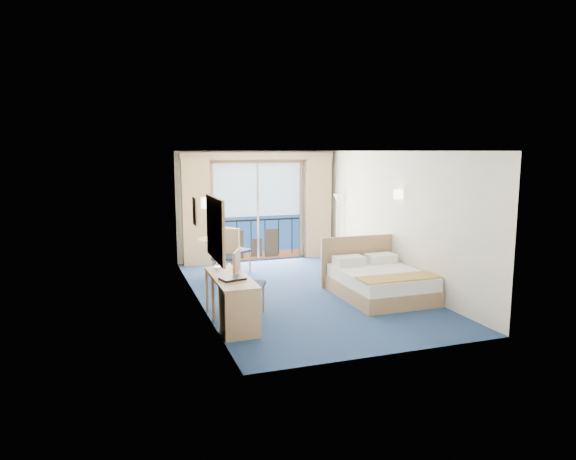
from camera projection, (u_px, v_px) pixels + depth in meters
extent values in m
plane|color=navy|center=(303.00, 292.00, 9.91)|extent=(6.50, 6.50, 0.00)
cube|color=white|center=(257.00, 206.00, 12.75)|extent=(4.00, 0.02, 2.70)
cube|color=white|center=(392.00, 256.00, 6.66)|extent=(4.00, 0.02, 2.70)
cube|color=white|center=(197.00, 228.00, 9.06)|extent=(0.02, 6.50, 2.70)
cube|color=white|center=(397.00, 218.00, 10.35)|extent=(0.02, 6.50, 2.70)
cube|color=silver|center=(304.00, 150.00, 9.50)|extent=(4.00, 6.50, 0.02)
cube|color=navy|center=(258.00, 237.00, 12.84)|extent=(2.20, 0.02, 1.08)
cube|color=#A4BCD8|center=(258.00, 189.00, 12.65)|extent=(2.20, 0.02, 1.32)
cube|color=#98522F|center=(258.00, 255.00, 12.91)|extent=(2.20, 0.02, 0.20)
cube|color=black|center=(258.00, 220.00, 12.77)|extent=(2.20, 0.02, 0.04)
cube|color=tan|center=(257.00, 161.00, 12.54)|extent=(2.36, 0.03, 0.12)
cube|color=tan|center=(212.00, 214.00, 12.36)|extent=(0.06, 0.03, 2.40)
cube|color=tan|center=(301.00, 210.00, 13.10)|extent=(0.06, 0.03, 2.40)
cube|color=silver|center=(258.00, 212.00, 12.73)|extent=(0.05, 0.02, 2.40)
cube|color=#372819|center=(271.00, 243.00, 12.96)|extent=(0.35, 0.02, 0.70)
cube|color=#372819|center=(237.00, 245.00, 12.68)|extent=(0.35, 0.02, 0.70)
cube|color=#372819|center=(256.00, 248.00, 12.85)|extent=(0.30, 0.02, 0.45)
cube|color=black|center=(223.00, 240.00, 12.54)|extent=(0.02, 0.01, 0.90)
cube|color=black|center=(237.00, 239.00, 12.66)|extent=(0.02, 0.01, 0.90)
cube|color=black|center=(251.00, 238.00, 12.78)|extent=(0.03, 0.01, 0.90)
cube|color=black|center=(265.00, 237.00, 12.89)|extent=(0.03, 0.01, 0.90)
cube|color=black|center=(279.00, 237.00, 13.01)|extent=(0.02, 0.01, 0.90)
cube|color=black|center=(292.00, 236.00, 13.12)|extent=(0.02, 0.01, 0.90)
cube|color=tan|center=(196.00, 212.00, 12.09)|extent=(0.65, 0.22, 2.55)
cube|color=tan|center=(318.00, 207.00, 13.09)|extent=(0.65, 0.22, 2.55)
cube|color=tan|center=(259.00, 156.00, 12.42)|extent=(3.80, 0.25, 0.18)
cube|color=tan|center=(215.00, 229.00, 7.64)|extent=(0.04, 1.25, 0.95)
cube|color=silver|center=(217.00, 229.00, 7.65)|extent=(0.01, 1.12, 0.82)
cube|color=tan|center=(195.00, 211.00, 9.46)|extent=(0.03, 0.42, 0.52)
cube|color=gray|center=(196.00, 211.00, 9.46)|extent=(0.01, 0.34, 0.44)
cylinder|color=beige|center=(206.00, 203.00, 8.45)|extent=(0.18, 0.18, 0.18)
cylinder|color=beige|center=(398.00, 194.00, 10.11)|extent=(0.18, 0.18, 0.18)
cube|color=tan|center=(381.00, 290.00, 9.53)|extent=(1.47, 1.84, 0.28)
cube|color=white|center=(381.00, 277.00, 9.50)|extent=(1.42, 1.78, 0.23)
cube|color=tan|center=(399.00, 278.00, 8.92)|extent=(1.45, 0.51, 0.03)
cube|color=white|center=(349.00, 261.00, 9.97)|extent=(0.57, 0.37, 0.17)
cube|color=white|center=(381.00, 258.00, 10.20)|extent=(0.57, 0.37, 0.17)
cube|color=tan|center=(358.00, 260.00, 10.38)|extent=(1.61, 0.06, 1.01)
cube|color=tan|center=(369.00, 265.00, 11.10)|extent=(0.40, 0.38, 0.53)
cube|color=silver|center=(370.00, 251.00, 11.06)|extent=(0.18, 0.15, 0.08)
imported|color=#41474F|center=(349.00, 256.00, 11.59)|extent=(1.07, 1.06, 0.70)
cylinder|color=silver|center=(336.00, 259.00, 12.82)|extent=(0.23, 0.23, 0.03)
cylinder|color=silver|center=(337.00, 229.00, 12.70)|extent=(0.02, 0.02, 1.56)
cone|color=silver|center=(337.00, 198.00, 12.59)|extent=(0.21, 0.21, 0.19)
cube|color=tan|center=(231.00, 278.00, 8.01)|extent=(0.56, 1.62, 0.04)
cube|color=tan|center=(240.00, 312.00, 7.55)|extent=(0.53, 0.49, 0.72)
cylinder|color=tan|center=(213.00, 299.00, 8.18)|extent=(0.05, 0.05, 0.72)
cylinder|color=tan|center=(243.00, 296.00, 8.34)|extent=(0.05, 0.05, 0.72)
cylinder|color=tan|center=(207.00, 290.00, 8.70)|extent=(0.05, 0.05, 0.72)
cylinder|color=tan|center=(236.00, 288.00, 8.86)|extent=(0.05, 0.05, 0.72)
cube|color=#1B2640|center=(250.00, 285.00, 8.45)|extent=(0.62, 0.62, 0.06)
cube|color=tan|center=(237.00, 267.00, 8.42)|extent=(0.23, 0.44, 0.55)
cylinder|color=tan|center=(260.00, 304.00, 8.28)|extent=(0.04, 0.04, 0.50)
cylinder|color=tan|center=(263.00, 298.00, 8.65)|extent=(0.04, 0.04, 0.50)
cylinder|color=tan|center=(237.00, 304.00, 8.32)|extent=(0.04, 0.04, 0.50)
cylinder|color=tan|center=(241.00, 297.00, 8.69)|extent=(0.04, 0.04, 0.50)
cube|color=black|center=(233.00, 279.00, 7.81)|extent=(0.42, 0.36, 0.03)
cylinder|color=silver|center=(217.00, 267.00, 8.52)|extent=(0.12, 0.12, 0.02)
cylinder|color=silver|center=(217.00, 256.00, 8.49)|extent=(0.02, 0.02, 0.40)
cone|color=silver|center=(216.00, 244.00, 8.46)|extent=(0.11, 0.11, 0.10)
cylinder|color=tan|center=(219.00, 239.00, 11.23)|extent=(0.89, 0.89, 0.04)
cylinder|color=tan|center=(219.00, 257.00, 11.28)|extent=(0.09, 0.09, 0.78)
cylinder|color=tan|center=(219.00, 274.00, 11.34)|extent=(0.49, 0.49, 0.03)
cube|color=#1B2640|center=(238.00, 250.00, 11.45)|extent=(0.62, 0.62, 0.05)
cube|color=tan|center=(232.00, 240.00, 11.24)|extent=(0.28, 0.39, 0.53)
cylinder|color=tan|center=(250.00, 262.00, 11.53)|extent=(0.04, 0.04, 0.48)
cylinder|color=tan|center=(238.00, 260.00, 11.74)|extent=(0.04, 0.04, 0.48)
cylinder|color=tan|center=(239.00, 264.00, 11.24)|extent=(0.04, 0.04, 0.48)
cylinder|color=tan|center=(227.00, 262.00, 11.46)|extent=(0.04, 0.04, 0.48)
cube|color=#1B2640|center=(225.00, 257.00, 10.59)|extent=(0.64, 0.64, 0.06)
cube|color=tan|center=(228.00, 242.00, 10.77)|extent=(0.43, 0.27, 0.56)
cylinder|color=tan|center=(214.00, 272.00, 10.49)|extent=(0.04, 0.04, 0.50)
cylinder|color=tan|center=(232.00, 273.00, 10.42)|extent=(0.04, 0.04, 0.50)
cylinder|color=tan|center=(220.00, 268.00, 10.85)|extent=(0.04, 0.04, 0.50)
cylinder|color=tan|center=(237.00, 269.00, 10.79)|extent=(0.04, 0.04, 0.50)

